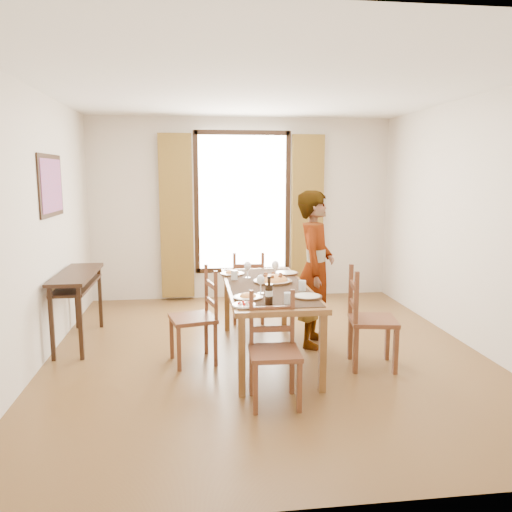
{
  "coord_description": "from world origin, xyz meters",
  "views": [
    {
      "loc": [
        -0.74,
        -4.99,
        1.87
      ],
      "look_at": [
        -0.07,
        0.26,
        1.0
      ],
      "focal_mm": 35.0,
      "sensor_mm": 36.0,
      "label": 1
    }
  ],
  "objects": [
    {
      "name": "ground",
      "position": [
        0.0,
        0.0,
        0.0
      ],
      "size": [
        5.0,
        5.0,
        0.0
      ],
      "primitive_type": "plane",
      "color": "#57331B",
      "rests_on": "ground"
    },
    {
      "name": "room_shell",
      "position": [
        -0.0,
        0.13,
        1.54
      ],
      "size": [
        4.6,
        5.1,
        2.74
      ],
      "color": "beige",
      "rests_on": "ground"
    },
    {
      "name": "console_table",
      "position": [
        -2.03,
        0.6,
        0.68
      ],
      "size": [
        0.38,
        1.2,
        0.8
      ],
      "color": "black",
      "rests_on": "ground"
    },
    {
      "name": "dining_table",
      "position": [
        -0.01,
        -0.09,
        0.69
      ],
      "size": [
        0.82,
        1.94,
        0.76
      ],
      "color": "brown",
      "rests_on": "ground"
    },
    {
      "name": "chair_west",
      "position": [
        -0.73,
        -0.15,
        0.44
      ],
      "size": [
        0.51,
        0.51,
        0.96
      ],
      "rotation": [
        0.0,
        0.0,
        -1.34
      ],
      "color": "brown",
      "rests_on": "ground"
    },
    {
      "name": "chair_north",
      "position": [
        -0.06,
        1.16,
        0.43
      ],
      "size": [
        0.44,
        0.44,
        0.92
      ],
      "rotation": [
        0.0,
        0.0,
        3.06
      ],
      "color": "brown",
      "rests_on": "ground"
    },
    {
      "name": "chair_south",
      "position": [
        -0.1,
        -1.14,
        0.43
      ],
      "size": [
        0.42,
        0.42,
        0.92
      ],
      "rotation": [
        0.0,
        0.0,
        -0.03
      ],
      "color": "brown",
      "rests_on": "ground"
    },
    {
      "name": "chair_east",
      "position": [
        0.94,
        -0.49,
        0.46
      ],
      "size": [
        0.5,
        0.5,
        0.99
      ],
      "rotation": [
        0.0,
        0.0,
        1.4
      ],
      "color": "brown",
      "rests_on": "ground"
    },
    {
      "name": "man",
      "position": [
        0.57,
        0.22,
        0.85
      ],
      "size": [
        0.91,
        0.84,
        1.7
      ],
      "primitive_type": "imported",
      "rotation": [
        0.0,
        0.0,
        1.18
      ],
      "color": "gray",
      "rests_on": "ground"
    },
    {
      "name": "plate_sw",
      "position": [
        -0.26,
        -0.61,
        0.78
      ],
      "size": [
        0.27,
        0.27,
        0.05
      ],
      "primitive_type": null,
      "color": "silver",
      "rests_on": "dining_table"
    },
    {
      "name": "plate_se",
      "position": [
        0.28,
        -0.65,
        0.78
      ],
      "size": [
        0.27,
        0.27,
        0.05
      ],
      "primitive_type": null,
      "color": "silver",
      "rests_on": "dining_table"
    },
    {
      "name": "plate_nw",
      "position": [
        -0.31,
        0.5,
        0.78
      ],
      "size": [
        0.27,
        0.27,
        0.05
      ],
      "primitive_type": null,
      "color": "silver",
      "rests_on": "dining_table"
    },
    {
      "name": "plate_ne",
      "position": [
        0.3,
        0.45,
        0.78
      ],
      "size": [
        0.27,
        0.27,
        0.05
      ],
      "primitive_type": null,
      "color": "silver",
      "rests_on": "dining_table"
    },
    {
      "name": "pasta_platter",
      "position": [
        0.07,
        0.03,
        0.81
      ],
      "size": [
        0.4,
        0.4,
        0.1
      ],
      "primitive_type": null,
      "color": "#D1641A",
      "rests_on": "dining_table"
    },
    {
      "name": "caprese_plate",
      "position": [
        -0.32,
        -0.87,
        0.78
      ],
      "size": [
        0.2,
        0.2,
        0.04
      ],
      "primitive_type": null,
      "color": "silver",
      "rests_on": "dining_table"
    },
    {
      "name": "wine_glass_a",
      "position": [
        -0.12,
        -0.45,
        0.85
      ],
      "size": [
        0.08,
        0.08,
        0.18
      ],
      "primitive_type": null,
      "color": "white",
      "rests_on": "dining_table"
    },
    {
      "name": "wine_glass_b",
      "position": [
        0.14,
        0.29,
        0.85
      ],
      "size": [
        0.08,
        0.08,
        0.18
      ],
      "primitive_type": null,
      "color": "white",
      "rests_on": "dining_table"
    },
    {
      "name": "wine_glass_c",
      "position": [
        -0.16,
        0.28,
        0.85
      ],
      "size": [
        0.08,
        0.08,
        0.18
      ],
      "primitive_type": null,
      "color": "white",
      "rests_on": "dining_table"
    },
    {
      "name": "tumbler_a",
      "position": [
        0.3,
        -0.38,
        0.81
      ],
      "size": [
        0.07,
        0.07,
        0.1
      ],
      "primitive_type": "cylinder",
      "color": "silver",
      "rests_on": "dining_table"
    },
    {
      "name": "tumbler_b",
      "position": [
        -0.31,
        0.22,
        0.81
      ],
      "size": [
        0.07,
        0.07,
        0.1
      ],
      "primitive_type": "cylinder",
      "color": "silver",
      "rests_on": "dining_table"
    },
    {
      "name": "tumbler_c",
      "position": [
        0.07,
        -0.85,
        0.81
      ],
      "size": [
        0.07,
        0.07,
        0.1
      ],
      "primitive_type": "cylinder",
      "color": "silver",
      "rests_on": "dining_table"
    },
    {
      "name": "wine_bottle",
      "position": [
        -0.1,
        -0.84,
        0.88
      ],
      "size": [
        0.07,
        0.07,
        0.25
      ],
      "primitive_type": null,
      "color": "black",
      "rests_on": "dining_table"
    }
  ]
}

